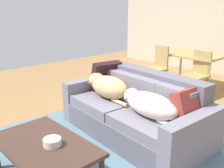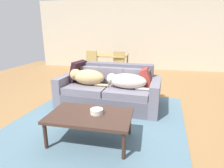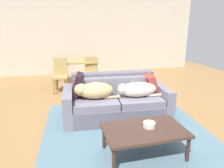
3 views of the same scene
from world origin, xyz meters
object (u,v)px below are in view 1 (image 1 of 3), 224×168
(dog_on_left_cushion, at_px, (107,86))
(coffee_table, at_px, (45,147))
(throw_pillow_by_right_arm, at_px, (188,107))
(dining_chair_near_right, at_px, (198,72))
(couch, at_px, (136,112))
(dining_table, at_px, (194,56))
(throw_pillow_by_left_arm, at_px, (106,76))
(bowl_on_coffee_table, at_px, (52,142))
(dining_chair_near_left, at_px, (157,66))
(dog_on_right_cushion, at_px, (149,104))

(dog_on_left_cushion, bearing_deg, coffee_table, -64.72)
(throw_pillow_by_right_arm, relative_size, dining_chair_near_right, 0.42)
(dog_on_left_cushion, distance_m, coffee_table, 1.40)
(couch, height_order, coffee_table, couch)
(dog_on_left_cushion, height_order, dining_chair_near_right, dining_chair_near_right)
(dining_table, bearing_deg, throw_pillow_by_left_arm, -94.11)
(throw_pillow_by_left_arm, distance_m, dining_table, 2.34)
(dining_chair_near_right, bearing_deg, dining_table, 132.06)
(couch, distance_m, bowl_on_coffee_table, 1.36)
(dining_table, distance_m, dining_chair_near_left, 0.79)
(dog_on_right_cushion, xyz_separation_m, dining_table, (-0.93, 2.65, 0.09))
(dining_table, bearing_deg, throw_pillow_by_right_arm, -61.73)
(couch, relative_size, dog_on_right_cushion, 2.35)
(dog_on_left_cushion, height_order, dog_on_right_cushion, dog_on_left_cushion)
(throw_pillow_by_left_arm, relative_size, throw_pillow_by_right_arm, 1.21)
(throw_pillow_by_right_arm, bearing_deg, dog_on_right_cushion, -152.49)
(dog_on_right_cushion, bearing_deg, throw_pillow_by_right_arm, 31.82)
(couch, bearing_deg, throw_pillow_by_right_arm, 4.58)
(dog_on_left_cushion, xyz_separation_m, dining_chair_near_left, (-0.57, 1.93, -0.10))
(dining_table, bearing_deg, bowl_on_coffee_table, -79.73)
(bowl_on_coffee_table, bearing_deg, couch, 95.05)
(dog_on_left_cushion, distance_m, throw_pillow_by_left_arm, 0.36)
(dog_on_right_cushion, bearing_deg, couch, 155.77)
(throw_pillow_by_left_arm, relative_size, coffee_table, 0.41)
(couch, height_order, throw_pillow_by_right_arm, couch)
(throw_pillow_by_left_arm, xyz_separation_m, dining_table, (0.17, 2.34, 0.03))
(coffee_table, bearing_deg, dining_table, 98.93)
(throw_pillow_by_right_arm, bearing_deg, coffee_table, -117.10)
(couch, relative_size, throw_pillow_by_right_arm, 5.53)
(dog_on_right_cushion, height_order, coffee_table, dog_on_right_cushion)
(dog_on_right_cushion, distance_m, dining_chair_near_right, 2.18)
(throw_pillow_by_left_arm, distance_m, coffee_table, 1.71)
(dog_on_right_cushion, distance_m, throw_pillow_by_right_arm, 0.43)
(coffee_table, height_order, dining_chair_near_right, dining_chair_near_right)
(throw_pillow_by_right_arm, distance_m, dining_chair_near_left, 2.55)
(dog_on_left_cushion, distance_m, dining_chair_near_right, 2.05)
(throw_pillow_by_left_arm, bearing_deg, dining_table, 85.89)
(couch, relative_size, dining_chair_near_right, 2.34)
(dog_on_right_cushion, relative_size, dining_chair_near_left, 0.98)
(bowl_on_coffee_table, bearing_deg, dog_on_right_cushion, 78.11)
(dog_on_right_cushion, xyz_separation_m, dining_chair_near_right, (-0.53, 2.12, -0.09))
(dining_table, bearing_deg, couch, -76.92)
(dog_on_left_cushion, relative_size, dog_on_right_cushion, 0.94)
(dog_on_right_cushion, xyz_separation_m, dining_chair_near_left, (-1.39, 2.02, -0.08))
(dining_table, height_order, dining_chair_near_right, dining_chair_near_right)
(throw_pillow_by_right_arm, relative_size, dining_chair_near_left, 0.42)
(throw_pillow_by_left_arm, relative_size, dining_chair_near_right, 0.51)
(dining_chair_near_right, bearing_deg, dog_on_right_cushion, -70.83)
(dog_on_right_cushion, relative_size, dining_table, 0.73)
(throw_pillow_by_right_arm, xyz_separation_m, bowl_on_coffee_table, (-0.63, -1.35, -0.17))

